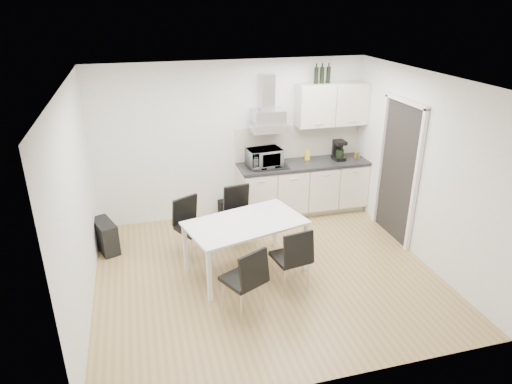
% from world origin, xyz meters
% --- Properties ---
extents(ground, '(4.50, 4.50, 0.00)m').
position_xyz_m(ground, '(0.00, 0.00, 0.00)').
color(ground, tan).
rests_on(ground, ground).
extents(wall_back, '(4.50, 0.10, 2.60)m').
position_xyz_m(wall_back, '(0.00, 2.00, 1.30)').
color(wall_back, white).
rests_on(wall_back, ground).
extents(wall_front, '(4.50, 0.10, 2.60)m').
position_xyz_m(wall_front, '(0.00, -2.00, 1.30)').
color(wall_front, white).
rests_on(wall_front, ground).
extents(wall_left, '(0.10, 4.00, 2.60)m').
position_xyz_m(wall_left, '(-2.25, 0.00, 1.30)').
color(wall_left, white).
rests_on(wall_left, ground).
extents(wall_right, '(0.10, 4.00, 2.60)m').
position_xyz_m(wall_right, '(2.25, 0.00, 1.30)').
color(wall_right, white).
rests_on(wall_right, ground).
extents(ceiling, '(4.50, 4.50, 0.00)m').
position_xyz_m(ceiling, '(0.00, 0.00, 2.60)').
color(ceiling, white).
rests_on(ceiling, wall_back).
extents(doorway, '(0.08, 1.04, 2.10)m').
position_xyz_m(doorway, '(2.21, 0.55, 1.05)').
color(doorway, white).
rests_on(doorway, ground).
extents(kitchenette, '(2.22, 0.64, 2.52)m').
position_xyz_m(kitchenette, '(1.18, 1.73, 0.83)').
color(kitchenette, beige).
rests_on(kitchenette, ground).
extents(dining_table, '(1.70, 1.24, 0.75)m').
position_xyz_m(dining_table, '(-0.25, 0.13, 0.68)').
color(dining_table, white).
rests_on(dining_table, ground).
extents(chair_far_left, '(0.62, 0.65, 0.88)m').
position_xyz_m(chair_far_left, '(-0.87, 0.70, 0.44)').
color(chair_far_left, black).
rests_on(chair_far_left, ground).
extents(chair_far_right, '(0.50, 0.55, 0.88)m').
position_xyz_m(chair_far_right, '(-0.12, 0.92, 0.44)').
color(chair_far_right, black).
rests_on(chair_far_right, ground).
extents(chair_near_left, '(0.62, 0.64, 0.88)m').
position_xyz_m(chair_near_left, '(-0.49, -0.72, 0.44)').
color(chair_near_left, black).
rests_on(chair_near_left, ground).
extents(chair_near_right, '(0.52, 0.57, 0.88)m').
position_xyz_m(chair_near_right, '(0.21, -0.40, 0.44)').
color(chair_near_right, black).
rests_on(chair_near_right, ground).
extents(guitar_amp, '(0.42, 0.60, 0.46)m').
position_xyz_m(guitar_amp, '(-2.11, 1.21, 0.23)').
color(guitar_amp, black).
rests_on(guitar_amp, ground).
extents(floor_speaker, '(0.19, 0.18, 0.29)m').
position_xyz_m(floor_speaker, '(-0.20, 1.90, 0.14)').
color(floor_speaker, black).
rests_on(floor_speaker, ground).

